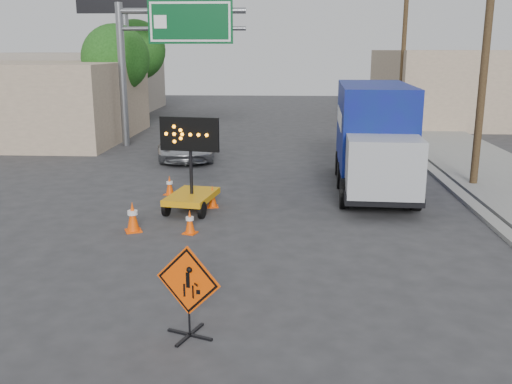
# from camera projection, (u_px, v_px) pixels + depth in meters

# --- Properties ---
(ground) EXTENTS (100.00, 100.00, 0.00)m
(ground) POSITION_uv_depth(u_px,v_px,m) (201.00, 307.00, 10.58)
(ground) COLOR #2D2D30
(ground) RESTS_ON ground
(curb_right) EXTENTS (0.40, 60.00, 0.12)m
(curb_right) POSITION_uv_depth(u_px,v_px,m) (418.00, 158.00, 24.68)
(curb_right) COLOR gray
(curb_right) RESTS_ON ground
(sidewalk_right) EXTENTS (4.00, 60.00, 0.15)m
(sidewalk_right) POSITION_uv_depth(u_px,v_px,m) (472.00, 159.00, 24.55)
(sidewalk_right) COLOR gray
(sidewalk_right) RESTS_ON ground
(storefront_left_far) EXTENTS (12.00, 10.00, 4.40)m
(storefront_left_far) POSITION_uv_depth(u_px,v_px,m) (74.00, 82.00, 43.81)
(storefront_left_far) COLOR #9E9384
(storefront_left_far) RESTS_ON ground
(building_right_far) EXTENTS (10.00, 14.00, 4.60)m
(building_right_far) POSITION_uv_depth(u_px,v_px,m) (459.00, 85.00, 38.34)
(building_right_far) COLOR tan
(building_right_far) RESTS_ON ground
(highway_gantry) EXTENTS (6.18, 0.38, 6.90)m
(highway_gantry) POSITION_uv_depth(u_px,v_px,m) (163.00, 40.00, 26.98)
(highway_gantry) COLOR slate
(highway_gantry) RESTS_ON ground
(billboard) EXTENTS (6.10, 0.54, 9.85)m
(billboard) POSITION_uv_depth(u_px,v_px,m) (126.00, 3.00, 34.31)
(billboard) COLOR slate
(billboard) RESTS_ON ground
(utility_pole_near) EXTENTS (1.80, 0.26, 9.00)m
(utility_pole_near) POSITION_uv_depth(u_px,v_px,m) (486.00, 48.00, 18.67)
(utility_pole_near) COLOR #47371E
(utility_pole_near) RESTS_ON ground
(utility_pole_far) EXTENTS (1.80, 0.26, 9.00)m
(utility_pole_far) POSITION_uv_depth(u_px,v_px,m) (404.00, 49.00, 32.23)
(utility_pole_far) COLOR #47371E
(utility_pole_far) RESTS_ON ground
(tree_left_near) EXTENTS (3.71, 3.71, 6.03)m
(tree_left_near) POSITION_uv_depth(u_px,v_px,m) (116.00, 58.00, 31.32)
(tree_left_near) COLOR #47371E
(tree_left_near) RESTS_ON ground
(tree_left_far) EXTENTS (4.10, 4.10, 6.66)m
(tree_left_far) POSITION_uv_depth(u_px,v_px,m) (135.00, 50.00, 39.01)
(tree_left_far) COLOR #47371E
(tree_left_far) RESTS_ON ground
(construction_sign) EXTENTS (1.13, 0.81, 1.59)m
(construction_sign) POSITION_uv_depth(u_px,v_px,m) (188.00, 289.00, 9.31)
(construction_sign) COLOR black
(construction_sign) RESTS_ON ground
(arrow_board) EXTENTS (1.75, 2.12, 2.78)m
(arrow_board) POSITION_uv_depth(u_px,v_px,m) (192.00, 190.00, 16.73)
(arrow_board) COLOR orange
(arrow_board) RESTS_ON ground
(pickup_truck) EXTENTS (2.79, 5.14, 1.37)m
(pickup_truck) POSITION_uv_depth(u_px,v_px,m) (188.00, 142.00, 24.98)
(pickup_truck) COLOR #A7A9AE
(pickup_truck) RESTS_ON ground
(box_truck) EXTENTS (2.65, 7.48, 3.51)m
(box_truck) POSITION_uv_depth(u_px,v_px,m) (374.00, 143.00, 19.11)
(box_truck) COLOR black
(box_truck) RESTS_ON ground
(cone_a) EXTENTS (0.41, 0.41, 0.64)m
(cone_a) POSITION_uv_depth(u_px,v_px,m) (190.00, 222.00, 14.74)
(cone_a) COLOR #FF4D05
(cone_a) RESTS_ON ground
(cone_b) EXTENTS (0.54, 0.54, 0.81)m
(cone_b) POSITION_uv_depth(u_px,v_px,m) (133.00, 217.00, 14.89)
(cone_b) COLOR #FF4D05
(cone_b) RESTS_ON ground
(cone_c) EXTENTS (0.39, 0.39, 0.67)m
(cone_c) POSITION_uv_depth(u_px,v_px,m) (212.00, 196.00, 17.22)
(cone_c) COLOR #FF4D05
(cone_c) RESTS_ON ground
(cone_d) EXTENTS (0.42, 0.42, 0.64)m
(cone_d) POSITION_uv_depth(u_px,v_px,m) (170.00, 185.00, 18.69)
(cone_d) COLOR #FF4D05
(cone_d) RESTS_ON ground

